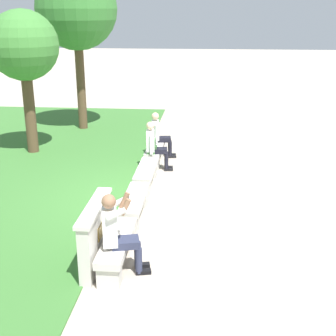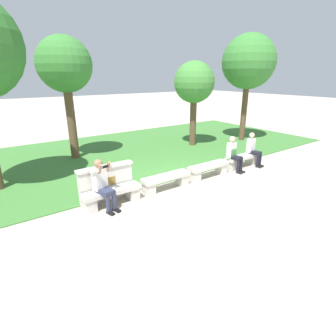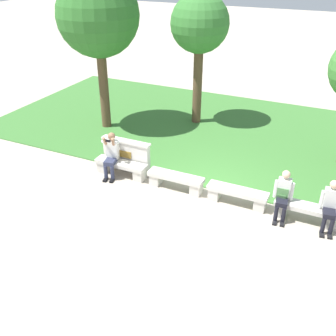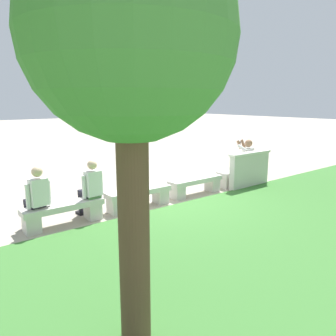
{
  "view_description": "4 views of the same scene",
  "coord_description": "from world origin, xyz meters",
  "px_view_note": "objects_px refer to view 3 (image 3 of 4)",
  "views": [
    {
      "loc": [
        -9.25,
        -1.41,
        3.92
      ],
      "look_at": [
        -0.7,
        -0.65,
        0.99
      ],
      "focal_mm": 50.0,
      "sensor_mm": 36.0,
      "label": 1
    },
    {
      "loc": [
        -5.14,
        -6.04,
        3.3
      ],
      "look_at": [
        -1.2,
        -0.52,
        0.89
      ],
      "focal_mm": 28.0,
      "sensor_mm": 36.0,
      "label": 2
    },
    {
      "loc": [
        2.91,
        -8.62,
        5.93
      ],
      "look_at": [
        -1.0,
        -0.27,
        0.78
      ],
      "focal_mm": 42.0,
      "sensor_mm": 36.0,
      "label": 3
    },
    {
      "loc": [
        4.81,
        6.16,
        2.44
      ],
      "look_at": [
        -0.26,
        -0.38,
        0.74
      ],
      "focal_mm": 35.0,
      "sensor_mm": 36.0,
      "label": 4
    }
  ],
  "objects_px": {
    "backpack": "(283,194)",
    "bench_mid": "(237,195)",
    "person_distant": "(283,194)",
    "tree_far_back": "(98,16)",
    "person_companion": "(330,204)",
    "bench_far": "(307,211)",
    "tree_right_background": "(200,26)",
    "bench_near": "(176,180)",
    "bench_main": "(121,167)",
    "person_photographer": "(111,153)"
  },
  "relations": [
    {
      "from": "person_photographer",
      "to": "backpack",
      "type": "height_order",
      "value": "person_photographer"
    },
    {
      "from": "bench_mid",
      "to": "tree_right_background",
      "type": "distance_m",
      "value": 6.59
    },
    {
      "from": "bench_near",
      "to": "backpack",
      "type": "relative_size",
      "value": 3.74
    },
    {
      "from": "bench_far",
      "to": "tree_right_background",
      "type": "xyz_separation_m",
      "value": [
        -4.82,
        4.82,
        3.32
      ]
    },
    {
      "from": "bench_far",
      "to": "tree_right_background",
      "type": "height_order",
      "value": "tree_right_background"
    },
    {
      "from": "tree_far_back",
      "to": "person_distant",
      "type": "bearing_deg",
      "value": -23.01
    },
    {
      "from": "tree_right_background",
      "to": "bench_mid",
      "type": "bearing_deg",
      "value": -57.65
    },
    {
      "from": "bench_near",
      "to": "person_companion",
      "type": "bearing_deg",
      "value": -0.94
    },
    {
      "from": "person_photographer",
      "to": "person_companion",
      "type": "relative_size",
      "value": 1.05
    },
    {
      "from": "bench_main",
      "to": "tree_far_back",
      "type": "distance_m",
      "value": 5.31
    },
    {
      "from": "bench_main",
      "to": "person_photographer",
      "type": "bearing_deg",
      "value": -163.87
    },
    {
      "from": "person_distant",
      "to": "tree_right_background",
      "type": "relative_size",
      "value": 0.27
    },
    {
      "from": "bench_far",
      "to": "person_companion",
      "type": "distance_m",
      "value": 0.61
    },
    {
      "from": "person_companion",
      "to": "tree_right_background",
      "type": "relative_size",
      "value": 0.27
    },
    {
      "from": "person_companion",
      "to": "bench_far",
      "type": "bearing_deg",
      "value": 172.09
    },
    {
      "from": "bench_main",
      "to": "bench_near",
      "type": "bearing_deg",
      "value": 0.0
    },
    {
      "from": "bench_mid",
      "to": "person_photographer",
      "type": "bearing_deg",
      "value": -178.87
    },
    {
      "from": "bench_mid",
      "to": "person_companion",
      "type": "distance_m",
      "value": 2.28
    },
    {
      "from": "person_distant",
      "to": "tree_far_back",
      "type": "bearing_deg",
      "value": 156.99
    },
    {
      "from": "bench_far",
      "to": "person_distant",
      "type": "relative_size",
      "value": 1.27
    },
    {
      "from": "bench_near",
      "to": "tree_far_back",
      "type": "relative_size",
      "value": 0.3
    },
    {
      "from": "bench_mid",
      "to": "tree_right_background",
      "type": "height_order",
      "value": "tree_right_background"
    },
    {
      "from": "bench_near",
      "to": "tree_right_background",
      "type": "height_order",
      "value": "tree_right_background"
    },
    {
      "from": "tree_far_back",
      "to": "bench_far",
      "type": "bearing_deg",
      "value": -20.91
    },
    {
      "from": "bench_main",
      "to": "person_companion",
      "type": "height_order",
      "value": "person_companion"
    },
    {
      "from": "bench_near",
      "to": "tree_far_back",
      "type": "bearing_deg",
      "value": 144.85
    },
    {
      "from": "backpack",
      "to": "bench_mid",
      "type": "bearing_deg",
      "value": -179.59
    },
    {
      "from": "bench_mid",
      "to": "bench_far",
      "type": "bearing_deg",
      "value": 0.0
    },
    {
      "from": "bench_near",
      "to": "backpack",
      "type": "xyz_separation_m",
      "value": [
        2.91,
        0.01,
        0.34
      ]
    },
    {
      "from": "bench_far",
      "to": "bench_mid",
      "type": "bearing_deg",
      "value": 180.0
    },
    {
      "from": "person_photographer",
      "to": "backpack",
      "type": "bearing_deg",
      "value": 0.97
    },
    {
      "from": "bench_main",
      "to": "person_distant",
      "type": "xyz_separation_m",
      "value": [
        4.7,
        -0.07,
        0.38
      ]
    },
    {
      "from": "bench_far",
      "to": "person_photographer",
      "type": "bearing_deg",
      "value": -179.23
    },
    {
      "from": "person_photographer",
      "to": "tree_far_back",
      "type": "height_order",
      "value": "tree_far_back"
    },
    {
      "from": "bench_mid",
      "to": "person_photographer",
      "type": "xyz_separation_m",
      "value": [
        -3.81,
        -0.08,
        0.45
      ]
    },
    {
      "from": "person_distant",
      "to": "backpack",
      "type": "xyz_separation_m",
      "value": [
        -0.02,
        0.07,
        -0.05
      ]
    },
    {
      "from": "tree_right_background",
      "to": "bench_far",
      "type": "bearing_deg",
      "value": -44.96
    },
    {
      "from": "person_photographer",
      "to": "person_companion",
      "type": "distance_m",
      "value": 6.05
    },
    {
      "from": "person_companion",
      "to": "tree_right_background",
      "type": "height_order",
      "value": "tree_right_background"
    },
    {
      "from": "bench_mid",
      "to": "tree_far_back",
      "type": "height_order",
      "value": "tree_far_back"
    },
    {
      "from": "backpack",
      "to": "tree_far_back",
      "type": "height_order",
      "value": "tree_far_back"
    },
    {
      "from": "bench_main",
      "to": "tree_far_back",
      "type": "relative_size",
      "value": 0.3
    },
    {
      "from": "person_distant",
      "to": "bench_mid",
      "type": "bearing_deg",
      "value": 176.72
    },
    {
      "from": "bench_far",
      "to": "tree_right_background",
      "type": "relative_size",
      "value": 0.34
    },
    {
      "from": "bench_main",
      "to": "bench_mid",
      "type": "bearing_deg",
      "value": 0.0
    },
    {
      "from": "person_photographer",
      "to": "tree_right_background",
      "type": "bearing_deg",
      "value": 81.22
    },
    {
      "from": "bench_main",
      "to": "tree_right_background",
      "type": "bearing_deg",
      "value": 84.12
    },
    {
      "from": "bench_main",
      "to": "bench_far",
      "type": "xyz_separation_m",
      "value": [
        5.32,
        0.0,
        0.0
      ]
    },
    {
      "from": "bench_main",
      "to": "person_distant",
      "type": "distance_m",
      "value": 4.71
    },
    {
      "from": "bench_far",
      "to": "bench_main",
      "type": "bearing_deg",
      "value": 180.0
    }
  ]
}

